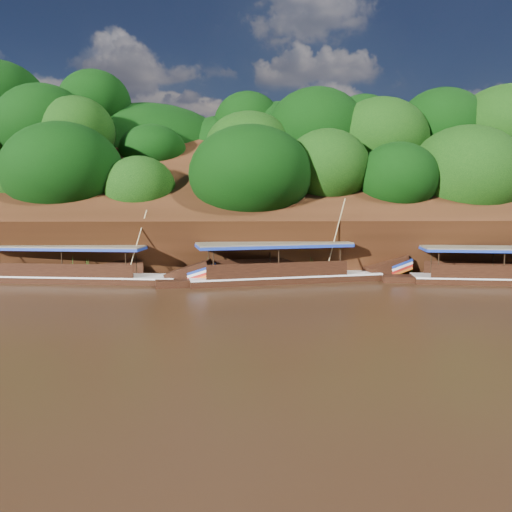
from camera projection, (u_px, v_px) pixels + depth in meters
The scene contains 5 objects.
ground at pixel (319, 312), 22.63m from camera, with size 160.00×160.00×0.00m, color black.
riverbank at pixel (279, 234), 44.96m from camera, with size 120.00×30.06×19.40m.
boat_1 at pixel (297, 272), 30.86m from camera, with size 14.26×4.75×5.58m.
boat_2 at pixel (93, 274), 30.62m from camera, with size 14.42×3.66×4.85m.
reeds at pixel (244, 265), 31.89m from camera, with size 48.80×2.42×2.22m.
Camera 1 is at (-3.58, -22.06, 5.21)m, focal length 35.00 mm.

